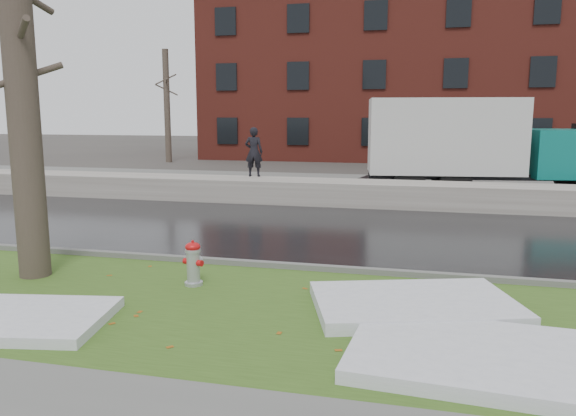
% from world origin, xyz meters
% --- Properties ---
extents(ground, '(120.00, 120.00, 0.00)m').
position_xyz_m(ground, '(0.00, 0.00, 0.00)').
color(ground, '#47423D').
rests_on(ground, ground).
extents(verge, '(60.00, 4.50, 0.04)m').
position_xyz_m(verge, '(0.00, -1.25, 0.02)').
color(verge, '#35501A').
rests_on(verge, ground).
extents(road, '(60.00, 7.00, 0.03)m').
position_xyz_m(road, '(0.00, 4.50, 0.01)').
color(road, black).
rests_on(road, ground).
extents(parking_lot, '(60.00, 9.00, 0.03)m').
position_xyz_m(parking_lot, '(0.00, 13.00, 0.01)').
color(parking_lot, slate).
rests_on(parking_lot, ground).
extents(curb, '(60.00, 0.15, 0.14)m').
position_xyz_m(curb, '(0.00, 1.00, 0.07)').
color(curb, slate).
rests_on(curb, ground).
extents(snowbank, '(60.00, 1.60, 0.75)m').
position_xyz_m(snowbank, '(0.00, 8.70, 0.38)').
color(snowbank, '#ABA59C').
rests_on(snowbank, ground).
extents(brick_building, '(26.00, 12.00, 10.00)m').
position_xyz_m(brick_building, '(2.00, 30.00, 5.00)').
color(brick_building, maroon).
rests_on(brick_building, ground).
extents(bg_tree_left, '(1.40, 1.62, 6.50)m').
position_xyz_m(bg_tree_left, '(-12.00, 22.00, 3.33)').
color(bg_tree_left, brown).
rests_on(bg_tree_left, ground).
extents(bg_tree_center, '(1.40, 1.62, 6.50)m').
position_xyz_m(bg_tree_center, '(-6.00, 26.00, 3.33)').
color(bg_tree_center, brown).
rests_on(bg_tree_center, ground).
extents(fire_hydrant, '(0.37, 0.34, 0.75)m').
position_xyz_m(fire_hydrant, '(-0.85, -0.34, 0.44)').
color(fire_hydrant, '#ACAEB4').
rests_on(fire_hydrant, verge).
extents(tree, '(1.30, 1.42, 6.53)m').
position_xyz_m(tree, '(-3.76, -0.48, 3.33)').
color(tree, brown).
rests_on(tree, verge).
extents(box_truck, '(10.20, 3.43, 3.37)m').
position_xyz_m(box_truck, '(4.44, 12.40, 1.78)').
color(box_truck, black).
rests_on(box_truck, ground).
extents(worker, '(0.63, 0.44, 1.64)m').
position_xyz_m(worker, '(-2.79, 9.30, 1.57)').
color(worker, black).
rests_on(worker, snowbank).
extents(snow_patch_near, '(2.74, 2.19, 0.16)m').
position_xyz_m(snow_patch_near, '(3.31, -2.30, 0.12)').
color(snow_patch_near, silver).
rests_on(snow_patch_near, verge).
extents(snow_patch_far, '(2.44, 1.96, 0.14)m').
position_xyz_m(snow_patch_far, '(-2.39, -2.50, 0.11)').
color(snow_patch_far, silver).
rests_on(snow_patch_far, verge).
extents(snow_patch_side, '(3.21, 2.57, 0.18)m').
position_xyz_m(snow_patch_side, '(2.69, -0.71, 0.13)').
color(snow_patch_side, silver).
rests_on(snow_patch_side, verge).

